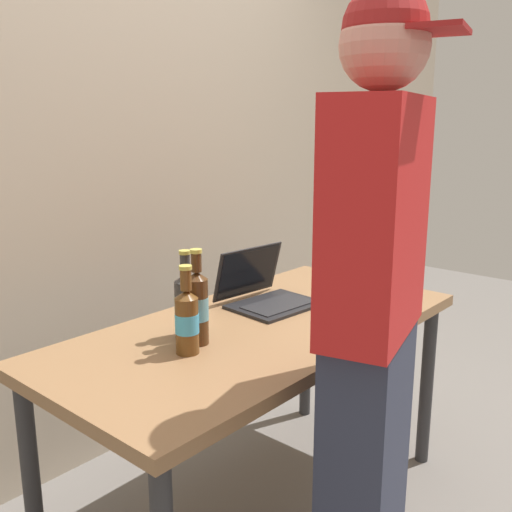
% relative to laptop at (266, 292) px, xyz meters
% --- Properties ---
extents(ground_plane, '(8.00, 8.00, 0.00)m').
position_rel_laptop_xyz_m(ground_plane, '(-0.19, -0.13, -0.80)').
color(ground_plane, slate).
rests_on(ground_plane, ground).
extents(desk, '(1.57, 0.75, 0.75)m').
position_rel_laptop_xyz_m(desk, '(-0.19, -0.13, -0.12)').
color(desk, olive).
rests_on(desk, ground).
extents(laptop, '(0.35, 0.33, 0.21)m').
position_rel_laptop_xyz_m(laptop, '(0.00, 0.00, 0.00)').
color(laptop, black).
rests_on(laptop, desk).
extents(beer_bottle_dark, '(0.07, 0.07, 0.31)m').
position_rel_laptop_xyz_m(beer_bottle_dark, '(-0.46, -0.10, 0.08)').
color(beer_bottle_dark, '#472B14').
rests_on(beer_bottle_dark, desk).
extents(beer_bottle_brown, '(0.08, 0.08, 0.29)m').
position_rel_laptop_xyz_m(beer_bottle_brown, '(-0.44, -0.03, 0.07)').
color(beer_bottle_brown, '#333333').
rests_on(beer_bottle_brown, desk).
extents(beer_bottle_amber, '(0.07, 0.07, 0.28)m').
position_rel_laptop_xyz_m(beer_bottle_amber, '(-0.53, -0.14, 0.06)').
color(beer_bottle_amber, brown).
rests_on(beer_bottle_amber, desk).
extents(person_figure, '(0.44, 0.34, 1.76)m').
position_rel_laptop_xyz_m(person_figure, '(-0.39, -0.68, 0.13)').
color(person_figure, '#2D3347').
rests_on(person_figure, ground).
extents(coffee_mug, '(0.11, 0.08, 0.08)m').
position_rel_laptop_xyz_m(coffee_mug, '(0.12, -0.28, -0.00)').
color(coffee_mug, '#19598C').
rests_on(coffee_mug, desk).
extents(back_wall, '(6.00, 0.10, 2.60)m').
position_rel_laptop_xyz_m(back_wall, '(-0.19, 0.69, 0.50)').
color(back_wall, tan).
rests_on(back_wall, ground).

